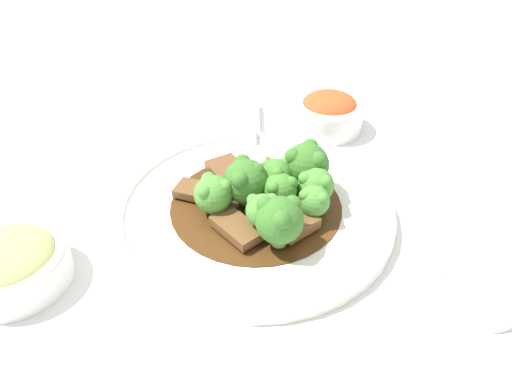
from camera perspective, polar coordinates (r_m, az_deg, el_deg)
ground_plane at (r=0.59m, az=-0.00°, el=-2.64°), size 4.00×4.00×0.00m
main_plate at (r=0.58m, az=-0.00°, el=-1.88°), size 0.32×0.32×0.02m
beef_strip_0 at (r=0.62m, az=-3.23°, el=2.44°), size 0.06×0.05×0.01m
beef_strip_1 at (r=0.61m, az=1.10°, el=2.07°), size 0.07×0.05×0.01m
beef_strip_2 at (r=0.54m, az=4.60°, el=-3.64°), size 0.04×0.05×0.01m
beef_strip_3 at (r=0.53m, az=-2.19°, el=-4.13°), size 0.06×0.03×0.01m
beef_strip_4 at (r=0.59m, az=-6.28°, el=0.01°), size 0.07×0.06×0.01m
broccoli_floret_0 at (r=0.56m, az=6.83°, el=0.85°), size 0.04×0.04×0.05m
broccoli_floret_1 at (r=0.55m, az=-1.16°, el=1.35°), size 0.05×0.05×0.06m
broccoli_floret_2 at (r=0.52m, az=0.77°, el=-2.10°), size 0.04×0.04×0.05m
broccoli_floret_3 at (r=0.54m, az=6.64°, el=-0.95°), size 0.04×0.04×0.04m
broccoli_floret_4 at (r=0.55m, az=-4.93°, el=-0.15°), size 0.04×0.04×0.04m
broccoli_floret_5 at (r=0.56m, az=2.29°, el=2.02°), size 0.04×0.04×0.05m
broccoli_floret_6 at (r=0.58m, az=5.78°, el=3.19°), size 0.05×0.05×0.06m
broccoli_floret_7 at (r=0.55m, az=2.73°, el=0.31°), size 0.04×0.04×0.04m
broccoli_floret_8 at (r=0.50m, az=2.70°, el=-3.14°), size 0.05×0.05×0.06m
serving_spoon at (r=0.65m, az=-0.15°, el=4.68°), size 0.18×0.17×0.01m
side_bowl_kimchi at (r=0.74m, az=8.34°, el=9.01°), size 0.10×0.10×0.06m
side_bowl_appetizer at (r=0.55m, az=-26.20°, el=-7.32°), size 0.11×0.11×0.05m
sauce_dish at (r=0.54m, az=24.20°, el=-10.66°), size 0.08×0.08×0.01m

